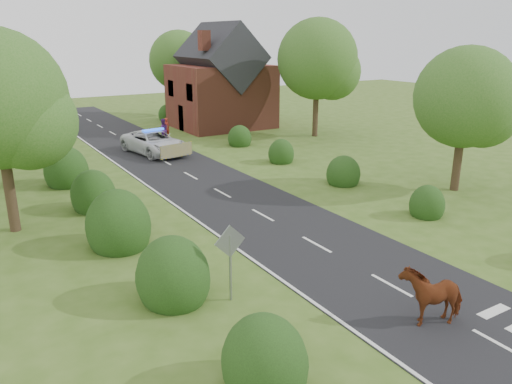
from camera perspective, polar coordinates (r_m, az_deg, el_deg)
ground at (r=17.49m, az=15.21°, el=-10.31°), size 120.00×120.00×0.00m
road at (r=28.99m, az=-6.65°, el=1.39°), size 6.00×70.00×0.02m
road_markings at (r=26.55m, az=-7.86°, el=-0.14°), size 4.96×70.00×0.01m
hedgerow_left at (r=23.73m, az=-17.58°, el=-1.11°), size 2.75×50.41×3.00m
hedgerow_right at (r=29.19m, az=8.38°, el=2.53°), size 2.10×45.78×2.10m
tree_left_a at (r=22.42m, az=-26.86°, el=8.86°), size 5.74×5.60×8.38m
tree_right_a at (r=28.23m, az=23.27°, el=9.49°), size 5.33×5.20×7.56m
tree_right_b at (r=41.37m, az=7.48°, el=14.47°), size 6.56×6.40×9.40m
tree_right_c at (r=52.59m, az=-8.41°, el=14.39°), size 6.15×6.00×8.58m
road_sign at (r=15.36m, az=-2.98°, el=-6.83°), size 1.06×0.08×2.53m
house at (r=45.72m, az=-4.03°, el=12.14°), size 8.00×7.40×9.17m
cow at (r=15.64m, az=19.40°, el=-11.25°), size 2.22×1.58×1.42m
police_van at (r=35.93m, az=-11.57°, el=5.58°), size 3.57×6.17×1.76m
pedestrian_red at (r=41.68m, az=-10.24°, el=7.26°), size 0.59×0.40×1.60m
pedestrian_purple at (r=40.19m, az=-10.58°, el=6.98°), size 0.97×0.82×1.77m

